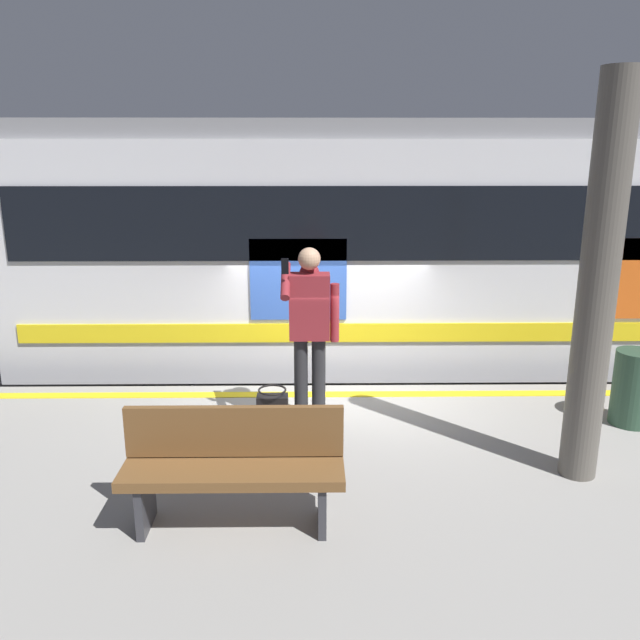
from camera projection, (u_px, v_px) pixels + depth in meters
The scene contains 11 objects.
ground_plane at pixel (329, 469), 8.07m from camera, with size 23.96×23.96×0.00m, color #4C4742.
platform at pixel (335, 535), 5.74m from camera, with size 15.52×4.52×1.12m, color gray.
safety_line at pixel (330, 394), 7.49m from camera, with size 15.21×0.16×0.01m, color yellow.
track_rail_near at pixel (327, 422), 9.28m from camera, with size 20.18×0.08×0.16m, color slate.
track_rail_far at pixel (325, 386), 10.66m from camera, with size 20.18×0.08×0.16m, color slate.
train_carriage at pixel (442, 242), 9.33m from camera, with size 11.77×2.95×4.08m.
passenger at pixel (310, 322), 6.42m from camera, with size 0.57×0.55×1.85m.
handbag at pixel (273, 410), 6.58m from camera, with size 0.32×0.29×0.42m.
station_column at pixel (598, 286), 5.25m from camera, with size 0.31×0.31×3.38m, color #59544C.
bench at pixel (233, 464), 4.83m from camera, with size 1.66×0.44×0.90m.
trash_bin at pixel (634, 388), 6.62m from camera, with size 0.42×0.42×0.79m, color #2D4C38.
Camera 1 is at (0.20, 7.30, 3.92)m, focal length 36.19 mm.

